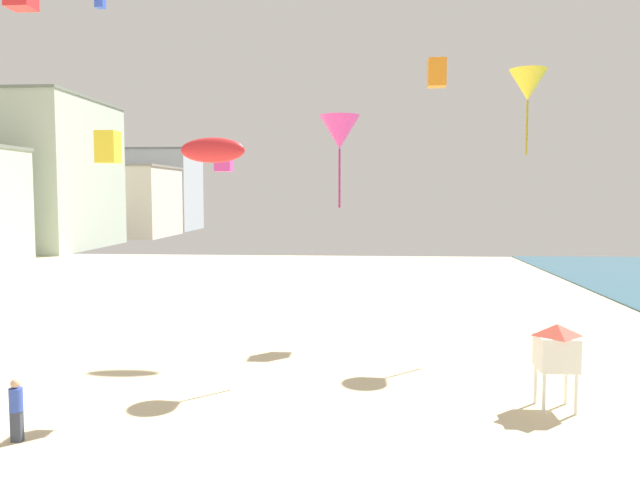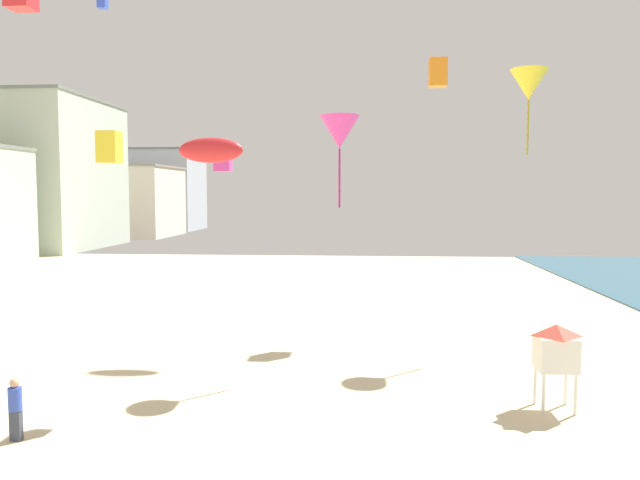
% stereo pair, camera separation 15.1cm
% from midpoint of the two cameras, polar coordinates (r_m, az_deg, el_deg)
% --- Properties ---
extents(boardwalk_hotel_far, '(12.22, 18.25, 17.08)m').
position_cam_midpoint_polar(boardwalk_hotel_far, '(78.37, -23.61, 5.57)').
color(boardwalk_hotel_far, '#B7C6B2').
rests_on(boardwalk_hotel_far, ground).
extents(boardwalk_hotel_distant, '(16.54, 14.50, 10.30)m').
position_cam_midpoint_polar(boardwalk_hotel_distant, '(96.29, -18.02, 3.40)').
color(boardwalk_hotel_distant, silver).
rests_on(boardwalk_hotel_distant, ground).
extents(boardwalk_hotel_furthest, '(15.44, 12.53, 13.77)m').
position_cam_midpoint_polar(boardwalk_hotel_furthest, '(111.20, -14.90, 4.46)').
color(boardwalk_hotel_furthest, '#ADB7C1').
rests_on(boardwalk_hotel_furthest, ground).
extents(kite_flyer, '(0.34, 0.34, 1.64)m').
position_cam_midpoint_polar(kite_flyer, '(18.27, -25.94, -13.52)').
color(kite_flyer, '#383D4C').
rests_on(kite_flyer, ground).
extents(lifeguard_stand, '(1.10, 1.10, 2.55)m').
position_cam_midpoint_polar(lifeguard_stand, '(19.77, 21.04, -9.25)').
color(lifeguard_stand, white).
rests_on(lifeguard_stand, ground).
extents(kite_magenta_box, '(0.50, 0.50, 0.79)m').
position_cam_midpoint_polar(kite_magenta_box, '(19.93, -8.67, 7.36)').
color(kite_magenta_box, '#DB3D9E').
extents(kite_blue_box, '(0.57, 0.57, 0.89)m').
position_cam_midpoint_polar(kite_blue_box, '(45.81, -19.23, 19.95)').
color(kite_blue_box, blue).
extents(kite_yellow_delta, '(1.56, 1.56, 3.54)m').
position_cam_midpoint_polar(kite_yellow_delta, '(27.93, 18.77, 13.33)').
color(kite_yellow_delta, yellow).
extents(kite_magenta_delta, '(1.46, 1.46, 3.33)m').
position_cam_midpoint_polar(kite_magenta_delta, '(22.77, 2.00, 9.85)').
color(kite_magenta_delta, '#DB3D9E').
extents(kite_yellow_box, '(0.94, 0.94, 1.48)m').
position_cam_midpoint_polar(kite_yellow_box, '(30.76, -18.62, 8.07)').
color(kite_yellow_box, yellow).
extents(kite_red_parafoil, '(1.62, 0.45, 0.63)m').
position_cam_midpoint_polar(kite_red_parafoil, '(15.85, -9.70, 8.11)').
color(kite_red_parafoil, red).
extents(kite_orange_box, '(0.83, 0.83, 1.31)m').
position_cam_midpoint_polar(kite_orange_box, '(30.94, 10.90, 14.83)').
color(kite_orange_box, orange).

